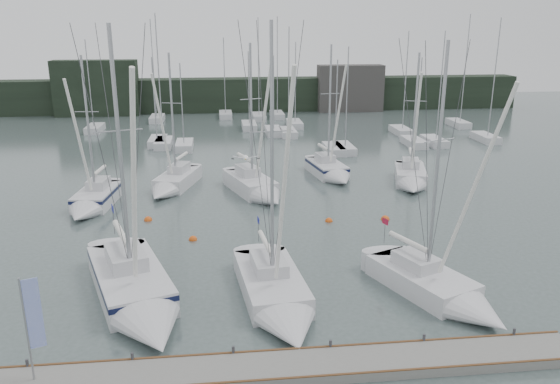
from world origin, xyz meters
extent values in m
plane|color=#445351|center=(0.00, 0.00, 0.00)|extent=(160.00, 160.00, 0.00)
cube|color=slate|center=(0.00, -5.00, 0.20)|extent=(24.00, 2.00, 0.40)
cube|color=black|center=(0.00, 62.00, 2.50)|extent=(90.00, 4.00, 5.00)
cube|color=black|center=(-20.00, 60.00, 4.00)|extent=(12.00, 3.00, 8.00)
cube|color=#3D3A38|center=(18.00, 60.00, 3.50)|extent=(10.00, 3.00, 7.00)
cube|color=silver|center=(10.84, 32.28, 0.35)|extent=(1.80, 4.50, 0.90)
cylinder|color=#989A9F|center=(10.84, 31.78, 5.86)|extent=(0.12, 0.12, 10.11)
cube|color=silver|center=(-1.30, 55.87, 0.35)|extent=(1.80, 4.50, 0.90)
cylinder|color=#989A9F|center=(-1.30, 55.37, 6.00)|extent=(0.12, 0.12, 10.40)
cube|color=silver|center=(7.62, 47.37, 0.35)|extent=(1.80, 4.50, 0.90)
cylinder|color=#989A9F|center=(7.62, 46.87, 5.83)|extent=(0.12, 0.12, 10.06)
cube|color=silver|center=(1.60, 46.78, 0.35)|extent=(1.80, 4.50, 0.90)
cylinder|color=#989A9F|center=(1.60, 46.28, 5.31)|extent=(0.12, 0.12, 9.02)
cube|color=silver|center=(20.07, 41.24, 0.35)|extent=(1.80, 4.50, 0.90)
cylinder|color=#989A9F|center=(20.07, 40.74, 6.52)|extent=(0.12, 0.12, 11.45)
cube|color=silver|center=(-6.11, 35.68, 0.35)|extent=(1.80, 4.50, 0.90)
cylinder|color=#989A9F|center=(-6.11, 35.18, 5.00)|extent=(0.12, 0.12, 8.39)
cube|color=silver|center=(-17.89, 46.95, 0.35)|extent=(1.80, 4.50, 0.90)
cylinder|color=#989A9F|center=(-17.89, 46.45, 6.03)|extent=(0.12, 0.12, 10.46)
cube|color=silver|center=(21.76, 34.73, 0.35)|extent=(1.80, 4.50, 0.90)
cylinder|color=#989A9F|center=(21.76, 34.23, 6.59)|extent=(0.12, 0.12, 11.57)
cube|color=silver|center=(19.33, 34.43, 0.35)|extent=(1.80, 4.50, 0.90)
cylinder|color=#989A9F|center=(19.33, 33.93, 5.23)|extent=(0.12, 0.12, 8.86)
cube|color=silver|center=(4.33, 42.65, 0.35)|extent=(1.80, 4.50, 0.90)
cylinder|color=#989A9F|center=(4.33, 42.15, 5.15)|extent=(0.12, 0.12, 8.69)
cube|color=silver|center=(28.43, 35.95, 0.35)|extent=(1.80, 4.50, 0.90)
cylinder|color=#989A9F|center=(28.43, 35.45, 7.26)|extent=(0.12, 0.12, 12.92)
cube|color=silver|center=(-10.83, 53.63, 0.35)|extent=(1.80, 4.50, 0.90)
cylinder|color=#989A9F|center=(-10.83, 53.13, 7.22)|extent=(0.12, 0.12, 12.84)
cube|color=silver|center=(-8.46, 37.12, 0.35)|extent=(1.80, 4.50, 0.90)
cylinder|color=#989A9F|center=(-8.46, 36.62, 7.47)|extent=(0.12, 0.12, 13.34)
cube|color=silver|center=(3.37, 53.60, 0.35)|extent=(1.80, 4.50, 0.90)
cylinder|color=#989A9F|center=(3.37, 53.10, 7.32)|extent=(0.12, 0.12, 13.05)
cube|color=silver|center=(9.72, 32.06, 0.35)|extent=(1.80, 4.50, 0.90)
cylinder|color=#989A9F|center=(9.72, 31.56, 5.23)|extent=(0.12, 0.12, 8.85)
cube|color=silver|center=(-9.22, 38.20, 0.35)|extent=(1.80, 4.50, 0.90)
cylinder|color=#989A9F|center=(-9.22, 37.70, 5.23)|extent=(0.12, 0.12, 8.86)
cube|color=silver|center=(29.29, 45.37, 0.35)|extent=(1.80, 4.50, 0.90)
cylinder|color=#989A9F|center=(29.29, 44.87, 7.51)|extent=(0.12, 0.12, 13.42)
cube|color=silver|center=(6.10, 54.89, 0.35)|extent=(1.80, 4.50, 0.90)
cylinder|color=#989A9F|center=(6.10, 54.39, 7.40)|extent=(0.12, 0.12, 13.19)
cube|color=silver|center=(6.04, 41.70, 0.35)|extent=(1.80, 4.50, 0.90)
cylinder|color=#989A9F|center=(6.04, 41.20, 6.78)|extent=(0.12, 0.12, 11.96)
cube|color=silver|center=(-7.06, 2.63, 0.49)|extent=(5.40, 7.99, 1.64)
cone|color=silver|center=(-5.35, -2.34, 0.49)|extent=(4.03, 4.02, 3.17)
cube|color=#BBBBC0|center=(-7.24, 3.14, 1.69)|extent=(2.61, 3.35, 0.77)
cylinder|color=#989A9F|center=(-6.89, 2.13, 7.25)|extent=(0.20, 0.20, 11.88)
cylinder|color=silver|center=(-7.55, 4.02, 2.68)|extent=(1.46, 3.50, 0.31)
cube|color=#0E1434|center=(-7.06, 2.63, 1.04)|extent=(5.43, 8.01, 0.27)
cube|color=#1A2094|center=(-8.34, 6.31, 3.28)|extent=(0.21, 0.56, 0.39)
cube|color=silver|center=(0.07, 1.71, 0.41)|extent=(3.57, 6.62, 1.36)
cone|color=silver|center=(0.56, -2.80, 0.41)|extent=(3.18, 3.01, 2.91)
cube|color=#BBBBC0|center=(0.02, 2.16, 1.41)|extent=(1.86, 2.69, 0.64)
cylinder|color=#989A9F|center=(0.12, 1.26, 7.20)|extent=(0.16, 0.16, 12.22)
cylinder|color=silver|center=(-0.06, 2.97, 2.23)|extent=(0.58, 3.11, 0.25)
cube|color=#1A2094|center=(-0.28, 5.04, 2.73)|extent=(0.07, 0.49, 0.33)
cube|color=silver|center=(7.83, 1.21, 0.41)|extent=(4.76, 6.34, 1.37)
cone|color=silver|center=(9.42, -2.55, 0.41)|extent=(3.48, 3.33, 2.74)
cube|color=#BBBBC0|center=(7.65, 1.63, 1.42)|extent=(2.28, 2.69, 0.64)
cylinder|color=#989A9F|center=(7.99, 0.83, 6.78)|extent=(0.16, 0.16, 11.36)
cylinder|color=silver|center=(7.38, 2.26, 2.24)|extent=(1.33, 2.67, 0.26)
cube|color=maroon|center=(6.64, 4.01, 2.74)|extent=(0.21, 0.46, 0.33)
cube|color=silver|center=(-11.62, 17.31, 0.44)|extent=(3.02, 5.41, 1.46)
cone|color=silver|center=(-12.05, 13.65, 0.44)|extent=(2.67, 2.48, 2.43)
cube|color=#BBBBC0|center=(-11.56, 17.80, 1.51)|extent=(1.57, 2.21, 0.68)
cylinder|color=#989A9F|center=(-11.66, 16.95, 6.10)|extent=(0.17, 0.17, 9.87)
cylinder|color=silver|center=(-11.50, 18.34, 2.38)|extent=(0.57, 2.54, 0.27)
cube|color=#0E1434|center=(-11.62, 17.31, 0.92)|extent=(3.04, 5.44, 0.24)
cube|color=silver|center=(-5.90, 21.59, 0.42)|extent=(3.82, 5.86, 1.40)
cone|color=silver|center=(-7.03, 17.89, 0.42)|extent=(2.92, 2.91, 2.34)
cube|color=#BBBBC0|center=(-5.76, 22.04, 1.45)|extent=(1.87, 2.45, 0.66)
cylinder|color=#989A9F|center=(-6.01, 21.22, 6.04)|extent=(0.17, 0.17, 9.83)
cylinder|color=silver|center=(-5.58, 22.62, 2.29)|extent=(1.03, 2.61, 0.26)
cube|color=silver|center=(0.10, 19.28, 0.48)|extent=(4.29, 6.18, 1.59)
cone|color=silver|center=(1.45, 15.47, 0.48)|extent=(3.21, 3.14, 2.55)
cube|color=#BBBBC0|center=(-0.08, 19.78, 1.64)|extent=(2.08, 2.60, 0.74)
cylinder|color=#989A9F|center=(0.23, 18.90, 6.51)|extent=(0.19, 0.19, 10.48)
cylinder|color=silver|center=(-0.28, 20.35, 2.60)|extent=(1.20, 2.71, 0.30)
cube|color=silver|center=(7.28, 23.68, 0.43)|extent=(3.27, 5.26, 1.42)
cone|color=silver|center=(7.87, 20.22, 0.43)|extent=(2.79, 2.49, 2.47)
cube|color=#BBBBC0|center=(7.20, 24.15, 1.47)|extent=(1.67, 2.17, 0.66)
cylinder|color=#989A9F|center=(7.34, 23.33, 6.29)|extent=(0.17, 0.17, 10.31)
cylinder|color=silver|center=(7.11, 24.65, 2.33)|extent=(0.67, 2.41, 0.27)
cube|color=#0E1434|center=(7.28, 23.68, 0.90)|extent=(3.29, 5.29, 0.24)
cube|color=silver|center=(14.01, 20.59, 0.45)|extent=(3.76, 5.50, 1.49)
cone|color=silver|center=(13.03, 17.15, 0.45)|extent=(2.97, 2.75, 2.48)
cube|color=#BBBBC0|center=(14.15, 21.07, 1.53)|extent=(1.86, 2.30, 0.69)
cylinder|color=#989A9F|center=(13.92, 20.25, 6.04)|extent=(0.18, 0.18, 9.71)
cylinder|color=silver|center=(14.29, 21.55, 2.43)|extent=(0.94, 2.43, 0.28)
sphere|color=#D34F12|center=(-4.16, 9.27, 0.00)|extent=(0.53, 0.53, 0.53)
sphere|color=#D34F12|center=(5.09, 11.63, 0.00)|extent=(0.52, 0.52, 0.52)
sphere|color=#D34F12|center=(-7.42, 13.23, 0.00)|extent=(0.57, 0.57, 0.57)
cylinder|color=#989A9F|center=(-9.48, -4.94, 2.49)|extent=(0.08, 0.08, 4.19)
cube|color=blue|center=(-9.18, -4.82, 3.09)|extent=(0.53, 0.23, 2.79)
ellipsoid|color=white|center=(-1.21, -1.09, 7.79)|extent=(0.26, 0.49, 0.22)
cube|color=#989AA1|center=(-1.51, -1.07, 7.81)|extent=(0.49, 0.18, 0.12)
cube|color=#989AA1|center=(-0.91, -1.10, 7.81)|extent=(0.49, 0.18, 0.12)
sphere|color=#D34F12|center=(9.07, 11.51, 0.00)|extent=(0.61, 0.61, 0.61)
camera|label=1|loc=(-2.26, -23.29, 13.20)|focal=35.00mm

